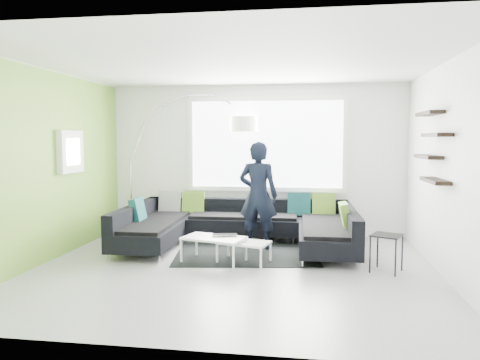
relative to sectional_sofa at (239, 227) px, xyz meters
name	(u,v)px	position (x,y,z in m)	size (l,w,h in m)	color
ground	(234,270)	(0.13, -1.28, -0.36)	(5.50, 5.50, 0.00)	gray
room_shell	(239,138)	(0.17, -1.07, 1.45)	(5.54, 5.04, 2.82)	silver
sectional_sofa	(239,227)	(0.00, 0.00, 0.00)	(3.79, 2.41, 0.81)	black
rug	(246,254)	(0.18, -0.39, -0.35)	(2.17, 1.58, 0.01)	black
coffee_table	(229,250)	(-0.01, -0.90, -0.17)	(1.13, 0.66, 0.37)	silver
arc_lamp	(130,164)	(-2.20, 0.87, 0.97)	(2.47, 0.82, 2.64)	silver
side_table	(386,253)	(2.18, -1.08, -0.10)	(0.37, 0.37, 0.51)	black
person	(258,195)	(0.31, 0.03, 0.52)	(0.69, 0.51, 1.76)	black
laptop	(225,236)	(-0.07, -0.88, 0.03)	(0.41, 0.31, 0.03)	black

